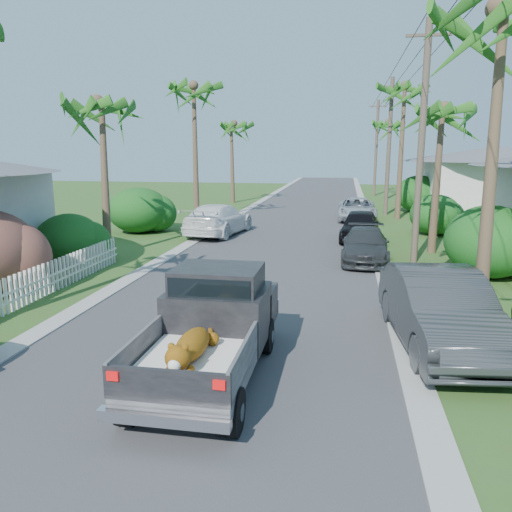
% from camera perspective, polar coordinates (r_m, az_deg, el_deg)
% --- Properties ---
extents(ground, '(120.00, 120.00, 0.00)m').
position_cam_1_polar(ground, '(8.73, -10.82, -17.90)').
color(ground, '#3A5821').
rests_on(ground, ground).
extents(road, '(8.00, 100.00, 0.02)m').
position_cam_1_polar(road, '(32.45, 5.02, 4.29)').
color(road, '#38383A').
rests_on(road, ground).
extents(curb_left, '(0.60, 100.00, 0.06)m').
position_cam_1_polar(curb_left, '(33.10, -2.43, 4.51)').
color(curb_left, '#A5A39E').
rests_on(curb_left, ground).
extents(curb_right, '(0.60, 100.00, 0.06)m').
position_cam_1_polar(curb_right, '(32.36, 12.65, 4.06)').
color(curb_right, '#A5A39E').
rests_on(curb_right, ground).
extents(pickup_truck, '(1.98, 5.12, 2.06)m').
position_cam_1_polar(pickup_truck, '(9.94, -4.74, -7.51)').
color(pickup_truck, black).
rests_on(pickup_truck, ground).
extents(parked_car_rn, '(2.36, 5.33, 1.70)m').
position_cam_1_polar(parked_car_rn, '(11.85, 20.25, -5.82)').
color(parked_car_rn, '#313436').
rests_on(parked_car_rn, ground).
extents(parked_car_rm, '(1.93, 4.45, 1.28)m').
position_cam_1_polar(parked_car_rm, '(20.19, 12.39, 1.18)').
color(parked_car_rm, '#303335').
rests_on(parked_car_rm, ground).
extents(parked_car_rf, '(2.10, 4.45, 1.47)m').
position_cam_1_polar(parked_car_rf, '(24.83, 11.78, 3.42)').
color(parked_car_rf, black).
rests_on(parked_car_rf, ground).
extents(parked_car_rd, '(2.33, 5.02, 1.39)m').
position_cam_1_polar(parked_car_rd, '(31.99, 11.46, 5.23)').
color(parked_car_rd, silver).
rests_on(parked_car_rd, ground).
extents(parked_car_lf, '(2.95, 5.78, 1.60)m').
position_cam_1_polar(parked_car_lf, '(26.06, -4.30, 4.18)').
color(parked_car_lf, white).
rests_on(parked_car_lf, ground).
extents(palm_l_b, '(4.40, 4.40, 7.40)m').
position_cam_1_polar(palm_l_b, '(21.42, -17.40, 16.34)').
color(palm_l_b, brown).
rests_on(palm_l_b, ground).
extents(palm_l_c, '(4.40, 4.40, 9.20)m').
position_cam_1_polar(palm_l_c, '(30.57, -7.14, 18.63)').
color(palm_l_c, brown).
rests_on(palm_l_c, ground).
extents(palm_l_d, '(4.40, 4.40, 7.70)m').
position_cam_1_polar(palm_l_d, '(42.14, -2.79, 14.84)').
color(palm_l_d, brown).
rests_on(palm_l_d, ground).
extents(palm_r_a, '(4.40, 4.40, 8.70)m').
position_cam_1_polar(palm_r_a, '(13.84, 26.71, 23.74)').
color(palm_r_a, brown).
rests_on(palm_r_a, ground).
extents(palm_r_b, '(4.40, 4.40, 7.20)m').
position_cam_1_polar(palm_r_b, '(22.42, 20.51, 15.41)').
color(palm_r_b, brown).
rests_on(palm_r_b, ground).
extents(palm_r_c, '(4.40, 4.40, 9.40)m').
position_cam_1_polar(palm_r_c, '(33.43, 16.66, 18.00)').
color(palm_r_c, brown).
rests_on(palm_r_c, ground).
extents(palm_r_d, '(4.40, 4.40, 8.00)m').
position_cam_1_polar(palm_r_d, '(47.24, 15.04, 14.50)').
color(palm_r_d, brown).
rests_on(palm_r_d, ground).
extents(shrub_l_c, '(2.40, 2.64, 2.00)m').
position_cam_1_polar(shrub_l_c, '(20.16, -20.60, 1.72)').
color(shrub_l_c, '#124017').
rests_on(shrub_l_c, ground).
extents(shrub_l_d, '(3.20, 3.52, 2.40)m').
position_cam_1_polar(shrub_l_d, '(27.46, -13.26, 5.13)').
color(shrub_l_d, '#124017').
rests_on(shrub_l_d, ground).
extents(shrub_r_b, '(3.00, 3.30, 2.50)m').
position_cam_1_polar(shrub_r_b, '(18.96, 25.14, 1.51)').
color(shrub_r_b, '#124017').
rests_on(shrub_r_b, ground).
extents(shrub_r_c, '(2.60, 2.86, 2.10)m').
position_cam_1_polar(shrub_r_c, '(27.63, 19.81, 4.47)').
color(shrub_r_c, '#124017').
rests_on(shrub_r_c, ground).
extents(shrub_r_d, '(3.20, 3.52, 2.60)m').
position_cam_1_polar(shrub_r_d, '(37.52, 18.12, 6.76)').
color(shrub_r_d, '#124017').
rests_on(shrub_r_d, ground).
extents(picket_fence, '(0.10, 11.00, 1.00)m').
position_cam_1_polar(picket_fence, '(15.81, -24.31, -3.09)').
color(picket_fence, white).
rests_on(picket_fence, ground).
extents(house_right_far, '(9.00, 8.00, 4.60)m').
position_cam_1_polar(house_right_far, '(38.47, 25.65, 7.53)').
color(house_right_far, silver).
rests_on(house_right_far, ground).
extents(utility_pole_b, '(1.60, 0.26, 9.00)m').
position_cam_1_polar(utility_pole_b, '(20.23, 18.38, 12.17)').
color(utility_pole_b, brown).
rests_on(utility_pole_b, ground).
extents(utility_pole_c, '(1.60, 0.26, 9.00)m').
position_cam_1_polar(utility_pole_c, '(35.15, 14.96, 12.03)').
color(utility_pole_c, brown).
rests_on(utility_pole_c, ground).
extents(utility_pole_d, '(1.60, 0.26, 9.00)m').
position_cam_1_polar(utility_pole_d, '(50.12, 13.58, 11.96)').
color(utility_pole_d, brown).
rests_on(utility_pole_d, ground).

